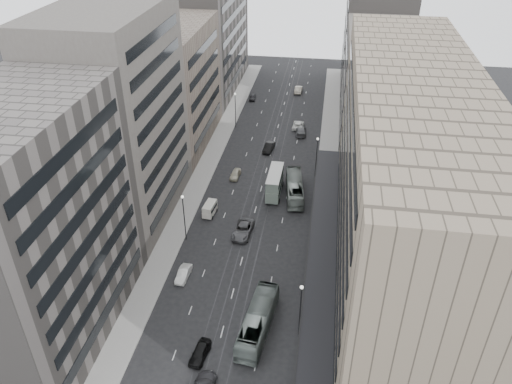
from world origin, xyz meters
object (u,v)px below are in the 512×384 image
Objects in this scene: bus_far at (295,188)px; bus_near at (258,321)px; sedan_0 at (200,352)px; sedan_1 at (183,274)px; double_decker at (275,182)px; panel_van at (210,209)px; pedestrian at (302,341)px; sedan_2 at (243,230)px.

bus_near is at bearing 79.46° from bus_far.
bus_near is 8.21m from sedan_0.
bus_far is 2.82× the size of sedan_1.
double_decker is (-3.61, -0.05, 0.82)m from bus_far.
panel_van is at bearing 108.75° from sedan_0.
double_decker is at bearing -93.80° from pedestrian.
pedestrian is (5.73, -1.97, -0.63)m from bus_near.
bus_far is 1.41× the size of double_decker.
sedan_0 reaches higher than sedan_1.
double_decker is 26.55m from sedan_1.
bus_far is 2.73× the size of sedan_0.
sedan_1 is 2.27× the size of pedestrian.
sedan_2 is at bearing -68.21° from bus_near.
panel_van is at bearing -72.15° from pedestrian.
sedan_1 is (-0.16, -16.11, -0.56)m from panel_van.
bus_far reaches higher than sedan_1.
panel_van is (-13.77, -8.33, -0.38)m from bus_far.
sedan_0 is at bearing 70.55° from bus_far.
bus_far is 1.96× the size of sedan_2.
bus_near is 6.66× the size of pedestrian.
bus_far is 16.10m from panel_van.
bus_near is 2.93× the size of sedan_1.
sedan_0 is (-4.49, -37.79, -1.71)m from double_decker.
panel_van reaches higher than sedan_0.
pedestrian is at bearing -77.01° from double_decker.
pedestrian is (7.53, -34.57, -1.38)m from double_decker.
bus_far is at bearing -99.63° from pedestrian.
sedan_0 is (5.66, -29.50, -0.51)m from panel_van.
double_decker is 1.39× the size of sedan_2.
bus_far is 3.70m from double_decker.
sedan_0 is 12.45m from pedestrian.
sedan_1 is (-12.11, 8.20, -1.01)m from bus_near.
bus_near is 27.10m from panel_van.
pedestrian is (11.15, -21.76, 0.23)m from sedan_2.
sedan_2 is at bearing 53.27° from bus_far.
panel_van is 30.05m from sedan_0.
double_decker is at bearing 78.79° from sedan_2.
bus_near reaches higher than panel_van.
sedan_2 is at bearing -78.94° from pedestrian.
bus_far is at bearing 63.26° from sedan_1.
pedestrian reaches higher than sedan_2.
bus_far is 3.13× the size of panel_van.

